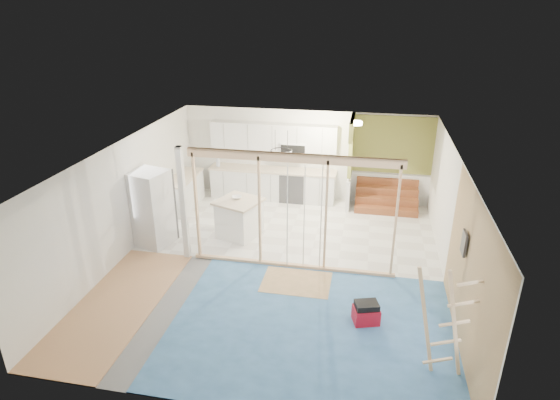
% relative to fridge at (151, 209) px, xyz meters
% --- Properties ---
extents(room, '(7.01, 8.01, 2.61)m').
position_rel_fridge_xyz_m(room, '(3.11, -0.45, 0.39)').
color(room, slate).
rests_on(room, ground).
extents(floor_overlays, '(7.00, 8.00, 0.03)m').
position_rel_fridge_xyz_m(floor_overlays, '(3.18, -0.39, -0.90)').
color(floor_overlays, silver).
rests_on(floor_overlays, room).
extents(stud_frame, '(4.66, 0.14, 2.60)m').
position_rel_fridge_xyz_m(stud_frame, '(2.84, -0.45, 0.69)').
color(stud_frame, '#E0B589').
rests_on(stud_frame, room).
extents(base_cabinets, '(4.45, 2.24, 0.93)m').
position_rel_fridge_xyz_m(base_cabinets, '(1.50, 2.91, -0.44)').
color(base_cabinets, silver).
rests_on(base_cabinets, room).
extents(upper_cabinets, '(3.60, 0.41, 0.85)m').
position_rel_fridge_xyz_m(upper_cabinets, '(2.27, 3.37, 0.91)').
color(upper_cabinets, silver).
rests_on(upper_cabinets, room).
extents(green_partition, '(2.25, 1.51, 2.60)m').
position_rel_fridge_xyz_m(green_partition, '(5.15, 3.21, 0.03)').
color(green_partition, olive).
rests_on(green_partition, room).
extents(pot_rack, '(0.52, 0.52, 0.72)m').
position_rel_fridge_xyz_m(pot_rack, '(2.80, 1.44, 1.08)').
color(pot_rack, black).
rests_on(pot_rack, room).
extents(sheathing_panel, '(0.02, 4.00, 2.60)m').
position_rel_fridge_xyz_m(sheathing_panel, '(6.59, -2.45, 0.39)').
color(sheathing_panel, tan).
rests_on(sheathing_panel, room).
extents(electrical_panel, '(0.04, 0.30, 0.40)m').
position_rel_fridge_xyz_m(electrical_panel, '(6.54, -1.85, 0.74)').
color(electrical_panel, '#3A3A3F').
rests_on(electrical_panel, room).
extents(ceiling_light, '(0.32, 0.32, 0.08)m').
position_rel_fridge_xyz_m(ceiling_light, '(4.51, 2.55, 1.63)').
color(ceiling_light, '#FFEABF').
rests_on(ceiling_light, room).
extents(fridge, '(0.96, 0.93, 1.82)m').
position_rel_fridge_xyz_m(fridge, '(0.00, 0.00, 0.00)').
color(fridge, silver).
rests_on(fridge, room).
extents(island, '(1.24, 1.24, 0.95)m').
position_rel_fridge_xyz_m(island, '(1.89, 0.78, -0.44)').
color(island, white).
rests_on(island, room).
extents(bowl, '(0.31, 0.31, 0.06)m').
position_rel_fridge_xyz_m(bowl, '(1.82, 0.90, 0.07)').
color(bowl, silver).
rests_on(bowl, island).
extents(soap_bottle_a, '(0.15, 0.15, 0.32)m').
position_rel_fridge_xyz_m(soap_bottle_a, '(0.61, 3.16, 0.18)').
color(soap_bottle_a, silver).
rests_on(soap_bottle_a, base_cabinets).
extents(soap_bottle_b, '(0.10, 0.10, 0.17)m').
position_rel_fridge_xyz_m(soap_bottle_b, '(3.81, 3.17, 0.10)').
color(soap_bottle_b, silver).
rests_on(soap_bottle_b, base_cabinets).
extents(toolbox, '(0.53, 0.45, 0.43)m').
position_rel_fridge_xyz_m(toolbox, '(5.04, -2.09, -0.71)').
color(toolbox, '#AE1020').
rests_on(toolbox, room).
extents(ladder, '(1.01, 0.12, 1.88)m').
position_rel_fridge_xyz_m(ladder, '(6.15, -3.16, 0.05)').
color(ladder, '#E6BF8C').
rests_on(ladder, room).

